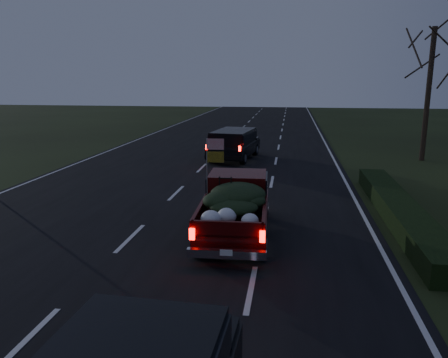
% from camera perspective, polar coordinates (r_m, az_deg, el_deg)
% --- Properties ---
extents(ground, '(120.00, 120.00, 0.00)m').
position_cam_1_polar(ground, '(12.53, -12.14, -7.62)').
color(ground, black).
rests_on(ground, ground).
extents(road_asphalt, '(14.00, 120.00, 0.02)m').
position_cam_1_polar(road_asphalt, '(12.53, -12.14, -7.58)').
color(road_asphalt, black).
rests_on(road_asphalt, ground).
extents(hedge_row, '(1.00, 10.00, 0.60)m').
position_cam_1_polar(hedge_row, '(14.93, 21.86, -3.73)').
color(hedge_row, black).
rests_on(hedge_row, ground).
extents(bare_tree_far, '(3.60, 3.60, 7.00)m').
position_cam_1_polar(bare_tree_far, '(25.98, 25.47, 13.65)').
color(bare_tree_far, black).
rests_on(bare_tree_far, ground).
extents(pickup_truck, '(1.99, 4.74, 2.45)m').
position_cam_1_polar(pickup_truck, '(12.33, 1.52, -3.19)').
color(pickup_truck, '#3E0808').
rests_on(pickup_truck, ground).
extents(lead_suv, '(2.51, 4.84, 1.33)m').
position_cam_1_polar(lead_suv, '(24.08, 1.32, 4.94)').
color(lead_suv, black).
rests_on(lead_suv, ground).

